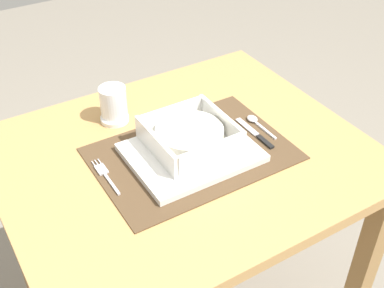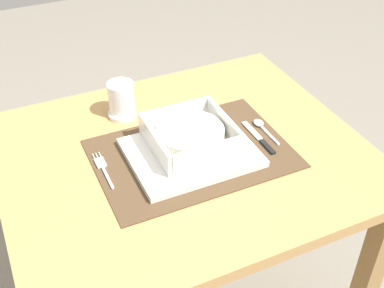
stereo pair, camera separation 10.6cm
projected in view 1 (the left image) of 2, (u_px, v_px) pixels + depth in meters
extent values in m
cube|color=#B2844C|center=(183.00, 157.00, 1.20)|extent=(0.86, 0.72, 0.03)
cube|color=olive|center=(360.00, 279.00, 1.38)|extent=(0.05, 0.05, 0.72)
cube|color=olive|center=(22.00, 241.00, 1.49)|extent=(0.05, 0.05, 0.72)
cube|color=olive|center=(232.00, 158.00, 1.80)|extent=(0.05, 0.05, 0.72)
cube|color=#4C3823|center=(192.00, 154.00, 1.19)|extent=(0.46, 0.32, 0.00)
cube|color=white|center=(191.00, 152.00, 1.18)|extent=(0.29, 0.23, 0.02)
cube|color=white|center=(190.00, 143.00, 1.19)|extent=(0.19, 0.19, 0.01)
cube|color=white|center=(156.00, 145.00, 1.13)|extent=(0.01, 0.19, 0.05)
cube|color=white|center=(222.00, 122.00, 1.20)|extent=(0.01, 0.19, 0.05)
cube|color=white|center=(211.00, 153.00, 1.11)|extent=(0.17, 0.01, 0.05)
cube|color=white|center=(171.00, 115.00, 1.23)|extent=(0.17, 0.01, 0.05)
cylinder|color=silver|center=(190.00, 136.00, 1.17)|extent=(0.16, 0.16, 0.03)
cube|color=silver|center=(112.00, 184.00, 1.10)|extent=(0.01, 0.08, 0.00)
cube|color=silver|center=(101.00, 169.00, 1.14)|extent=(0.02, 0.04, 0.00)
cylinder|color=silver|center=(94.00, 164.00, 1.15)|extent=(0.00, 0.02, 0.00)
cylinder|color=silver|center=(97.00, 163.00, 1.16)|extent=(0.00, 0.02, 0.00)
cylinder|color=silver|center=(100.00, 162.00, 1.16)|extent=(0.00, 0.02, 0.00)
cube|color=silver|center=(266.00, 131.00, 1.26)|extent=(0.01, 0.08, 0.00)
ellipsoid|color=silver|center=(252.00, 119.00, 1.29)|extent=(0.02, 0.03, 0.01)
cube|color=black|center=(265.00, 142.00, 1.22)|extent=(0.01, 0.06, 0.01)
cube|color=silver|center=(248.00, 128.00, 1.27)|extent=(0.01, 0.08, 0.00)
cylinder|color=white|center=(114.00, 104.00, 1.28)|extent=(0.07, 0.07, 0.09)
cylinder|color=gold|center=(114.00, 111.00, 1.29)|extent=(0.06, 0.06, 0.05)
cylinder|color=white|center=(115.00, 119.00, 1.30)|extent=(0.07, 0.07, 0.01)
sphere|color=#335926|center=(114.00, 116.00, 1.29)|extent=(0.04, 0.04, 0.04)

